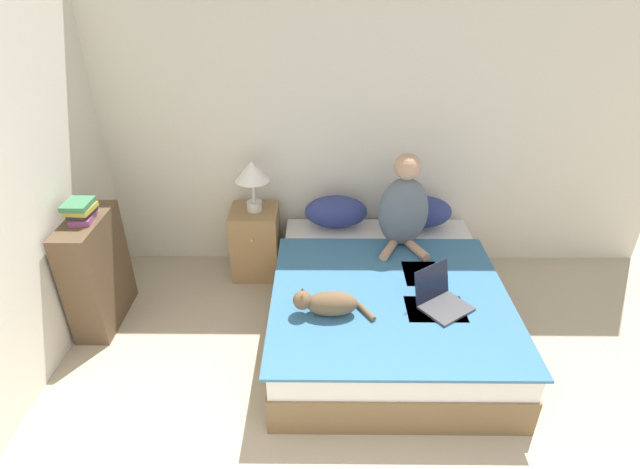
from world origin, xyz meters
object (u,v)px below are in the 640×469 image
(person_sitting, at_px, (404,208))
(book_stack_top, at_px, (81,211))
(laptop_open, at_px, (441,299))
(pillow_far, at_px, (420,212))
(bookshelf, at_px, (97,271))
(table_lamp, at_px, (252,174))
(cat_tabby, at_px, (327,303))
(nightstand, at_px, (256,242))
(bed, at_px, (385,305))
(pillow_near, at_px, (336,212))

(person_sitting, xyz_separation_m, book_stack_top, (-2.36, -0.40, 0.17))
(laptop_open, bearing_deg, pillow_far, 52.09)
(laptop_open, height_order, bookshelf, bookshelf)
(table_lamp, bearing_deg, cat_tabby, -62.66)
(bookshelf, distance_m, book_stack_top, 0.52)
(cat_tabby, distance_m, table_lamp, 1.40)
(person_sitting, relative_size, book_stack_top, 3.26)
(laptop_open, height_order, nightstand, laptop_open)
(bed, height_order, laptop_open, laptop_open)
(nightstand, distance_m, table_lamp, 0.64)
(pillow_near, distance_m, laptop_open, 1.32)
(pillow_far, bearing_deg, book_stack_top, -164.56)
(bed, height_order, person_sitting, person_sitting)
(pillow_near, distance_m, nightstand, 0.77)
(nightstand, bearing_deg, laptop_open, -37.84)
(pillow_far, height_order, laptop_open, pillow_far)
(pillow_near, bearing_deg, bookshelf, -159.02)
(pillow_near, xyz_separation_m, table_lamp, (-0.70, -0.03, 0.36))
(pillow_near, height_order, laptop_open, pillow_near)
(pillow_near, xyz_separation_m, person_sitting, (0.53, -0.31, 0.20))
(pillow_near, distance_m, table_lamp, 0.79)
(pillow_near, distance_m, cat_tabby, 1.22)
(person_sitting, relative_size, laptop_open, 1.84)
(cat_tabby, relative_size, table_lamp, 1.24)
(person_sitting, relative_size, table_lamp, 1.78)
(person_sitting, distance_m, laptop_open, 0.87)
(table_lamp, bearing_deg, pillow_far, 1.03)
(laptop_open, distance_m, table_lamp, 1.82)
(pillow_far, bearing_deg, bed, -113.87)
(nightstand, height_order, bookshelf, bookshelf)
(cat_tabby, distance_m, laptop_open, 0.78)
(person_sitting, distance_m, cat_tabby, 1.12)
(bed, height_order, cat_tabby, cat_tabby)
(bookshelf, bearing_deg, nightstand, 30.77)
(pillow_far, relative_size, book_stack_top, 2.24)
(bed, relative_size, bookshelf, 2.22)
(laptop_open, bearing_deg, nightstand, 106.17)
(pillow_near, bearing_deg, book_stack_top, -158.89)
(bookshelf, bearing_deg, laptop_open, -9.40)
(cat_tabby, height_order, table_lamp, table_lamp)
(pillow_far, distance_m, bookshelf, 2.66)
(person_sitting, bearing_deg, cat_tabby, -124.01)
(nightstand, relative_size, bookshelf, 0.71)
(person_sitting, distance_m, bookshelf, 2.42)
(pillow_near, relative_size, book_stack_top, 2.24)
(pillow_near, xyz_separation_m, laptop_open, (0.69, -1.12, -0.09))
(pillow_far, relative_size, laptop_open, 1.26)
(pillow_near, relative_size, cat_tabby, 0.98)
(cat_tabby, bearing_deg, bed, -139.29)
(cat_tabby, height_order, nightstand, cat_tabby)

